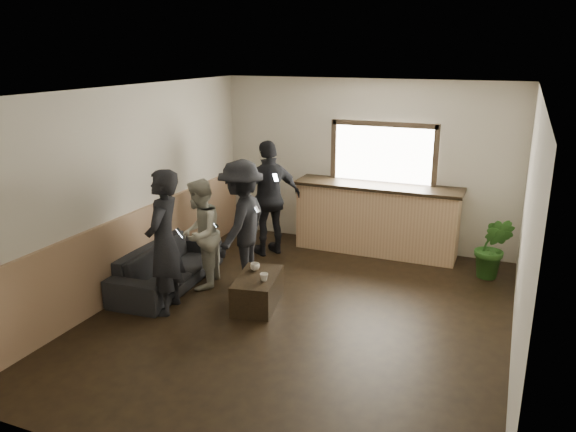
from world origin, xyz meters
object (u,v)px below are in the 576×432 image
at_px(sofa, 168,266).
at_px(person_d, 270,198).
at_px(cup_a, 255,267).
at_px(person_c, 242,223).
at_px(bar_counter, 377,214).
at_px(person_a, 164,242).
at_px(potted_plant, 493,248).
at_px(coffee_table, 258,290).
at_px(person_b, 200,234).
at_px(cup_b, 264,277).

xyz_separation_m(sofa, person_d, (0.80, 1.76, 0.65)).
relative_size(cup_a, person_c, 0.07).
relative_size(bar_counter, person_a, 1.45).
height_order(sofa, cup_a, sofa).
xyz_separation_m(sofa, person_a, (0.45, -0.68, 0.64)).
bearing_deg(person_d, cup_a, 57.00).
distance_m(sofa, potted_plant, 4.71).
bearing_deg(person_d, sofa, 14.76).
distance_m(sofa, person_a, 1.04).
relative_size(coffee_table, cup_a, 7.30).
xyz_separation_m(potted_plant, person_d, (-3.44, -0.27, 0.46)).
xyz_separation_m(cup_a, person_c, (-0.41, 0.44, 0.44)).
xyz_separation_m(potted_plant, person_b, (-3.79, -1.86, 0.30)).
distance_m(bar_counter, coffee_table, 2.80).
bearing_deg(person_c, person_a, -24.63).
distance_m(coffee_table, cup_a, 0.33).
height_order(person_c, person_d, person_d).
relative_size(sofa, coffee_table, 2.19).
bearing_deg(bar_counter, person_d, -154.66).
xyz_separation_m(coffee_table, person_d, (-0.65, 1.85, 0.73)).
distance_m(person_a, person_b, 0.86).
xyz_separation_m(bar_counter, person_d, (-1.59, -0.75, 0.30)).
distance_m(sofa, person_d, 2.04).
distance_m(sofa, person_c, 1.22).
bearing_deg(cup_a, coffee_table, -55.31).
height_order(cup_a, cup_b, cup_b).
height_order(potted_plant, person_d, person_d).
relative_size(person_a, person_c, 1.04).
bearing_deg(bar_counter, sofa, -133.62).
relative_size(bar_counter, cup_a, 21.57).
bearing_deg(potted_plant, coffee_table, -142.72).
bearing_deg(cup_a, bar_counter, 66.51).
bearing_deg(person_b, cup_a, 70.40).
bearing_deg(potted_plant, person_d, -175.46).
distance_m(cup_a, potted_plant, 3.50).
distance_m(cup_b, person_d, 2.17).
distance_m(person_b, person_c, 0.61).
xyz_separation_m(coffee_table, person_b, (-1.01, 0.26, 0.57)).
xyz_separation_m(sofa, cup_b, (1.60, -0.20, 0.16)).
relative_size(coffee_table, potted_plant, 0.96).
bearing_deg(sofa, person_c, -64.43).
bearing_deg(bar_counter, person_c, -126.52).
bearing_deg(cup_b, sofa, 172.95).
bearing_deg(sofa, cup_a, -90.63).
bearing_deg(cup_b, person_b, 162.36).
height_order(potted_plant, person_a, person_a).
bearing_deg(cup_b, person_c, 133.05).
bearing_deg(person_c, cup_a, 39.70).
xyz_separation_m(cup_b, person_a, (-1.15, -0.48, 0.47)).
relative_size(person_a, person_b, 1.20).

